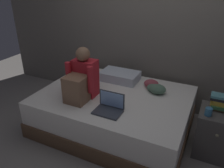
{
  "coord_description": "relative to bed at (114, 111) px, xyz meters",
  "views": [
    {
      "loc": [
        0.93,
        -2.09,
        1.95
      ],
      "look_at": [
        -0.14,
        0.1,
        0.77
      ],
      "focal_mm": 36.02,
      "sensor_mm": 36.0,
      "label": 1
    }
  ],
  "objects": [
    {
      "name": "ground_plane",
      "position": [
        0.2,
        -0.3,
        -0.26
      ],
      "size": [
        8.0,
        8.0,
        0.0
      ],
      "primitive_type": "plane",
      "color": "gray"
    },
    {
      "name": "wall_back",
      "position": [
        0.2,
        0.9,
        1.09
      ],
      "size": [
        5.6,
        0.1,
        2.7
      ],
      "primitive_type": "cube",
      "color": "slate",
      "rests_on": "ground_plane"
    },
    {
      "name": "bed",
      "position": [
        0.0,
        0.0,
        0.0
      ],
      "size": [
        2.0,
        1.5,
        0.52
      ],
      "color": "brown",
      "rests_on": "ground_plane"
    },
    {
      "name": "nightstand",
      "position": [
        1.3,
        0.05,
        0.03
      ],
      "size": [
        0.44,
        0.46,
        0.57
      ],
      "color": "#474442",
      "rests_on": "ground_plane"
    },
    {
      "name": "person_sitting",
      "position": [
        -0.34,
        -0.25,
        0.51
      ],
      "size": [
        0.39,
        0.44,
        0.66
      ],
      "color": "#B21E28",
      "rests_on": "bed"
    },
    {
      "name": "laptop",
      "position": [
        0.12,
        -0.4,
        0.32
      ],
      "size": [
        0.32,
        0.23,
        0.22
      ],
      "color": "#333842",
      "rests_on": "bed"
    },
    {
      "name": "pillow",
      "position": [
        -0.12,
        0.45,
        0.33
      ],
      "size": [
        0.56,
        0.36,
        0.13
      ],
      "primitive_type": "cube",
      "color": "silver",
      "rests_on": "bed"
    },
    {
      "name": "book_stack",
      "position": [
        1.27,
        0.12,
        0.4
      ],
      "size": [
        0.22,
        0.16,
        0.18
      ],
      "color": "brown",
      "rests_on": "nightstand"
    },
    {
      "name": "mug",
      "position": [
        1.17,
        -0.07,
        0.36
      ],
      "size": [
        0.08,
        0.08,
        0.09
      ],
      "primitive_type": "cylinder",
      "color": "teal",
      "rests_on": "nightstand"
    },
    {
      "name": "clothes_pile",
      "position": [
        0.45,
        0.33,
        0.32
      ],
      "size": [
        0.34,
        0.32,
        0.12
      ],
      "color": "#4C6B56",
      "rests_on": "bed"
    }
  ]
}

